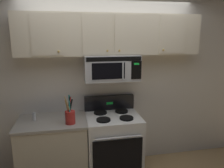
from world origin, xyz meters
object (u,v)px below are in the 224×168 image
at_px(salt_shaker, 34,116).
at_px(utensil_crock_red, 70,116).
at_px(over_range_microwave, 111,68).
at_px(stove_range, 113,144).

bearing_deg(salt_shaker, utensil_crock_red, -23.27).
relative_size(utensil_crock_red, salt_shaker, 3.42).
distance_m(over_range_microwave, utensil_crock_red, 0.87).
distance_m(utensil_crock_red, salt_shaker, 0.51).
height_order(utensil_crock_red, salt_shaker, utensil_crock_red).
bearing_deg(stove_range, utensil_crock_red, -165.56).
xyz_separation_m(over_range_microwave, utensil_crock_red, (-0.60, -0.27, -0.57)).
distance_m(stove_range, over_range_microwave, 1.11).
height_order(over_range_microwave, salt_shaker, over_range_microwave).
xyz_separation_m(utensil_crock_red, salt_shaker, (-0.47, 0.20, -0.05)).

